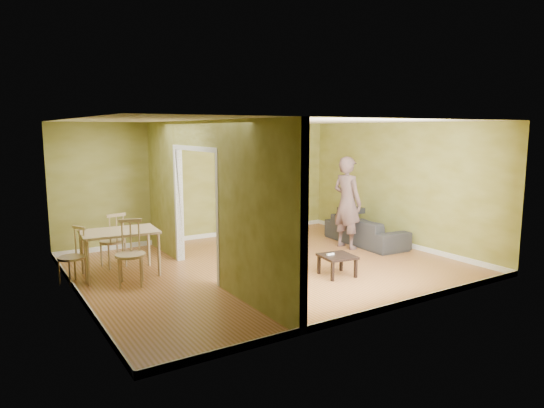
# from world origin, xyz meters

# --- Properties ---
(room_shell) EXTENTS (6.50, 6.50, 6.50)m
(room_shell) POSITION_xyz_m (0.00, 0.00, 1.30)
(room_shell) COLOR #B77852
(room_shell) RESTS_ON ground
(partition) EXTENTS (0.22, 5.50, 2.60)m
(partition) POSITION_xyz_m (-1.20, 0.00, 1.30)
(partition) COLOR tan
(partition) RESTS_ON ground
(wall_speaker) EXTENTS (0.10, 0.10, 0.10)m
(wall_speaker) POSITION_xyz_m (1.50, 2.69, 1.90)
(wall_speaker) COLOR black
(wall_speaker) RESTS_ON room_shell
(sofa) EXTENTS (2.06, 0.99, 0.77)m
(sofa) POSITION_xyz_m (2.70, 0.38, 0.38)
(sofa) COLOR #26262A
(sofa) RESTS_ON ground
(person) EXTENTS (0.89, 0.74, 2.24)m
(person) POSITION_xyz_m (2.11, 0.32, 1.12)
(person) COLOR slate
(person) RESTS_ON ground
(bookshelf) EXTENTS (0.81, 0.36, 1.93)m
(bookshelf) POSITION_xyz_m (0.72, 2.60, 0.97)
(bookshelf) COLOR white
(bookshelf) RESTS_ON ground
(paper_box_navy_a) EXTENTS (0.39, 0.25, 0.20)m
(paper_box_navy_a) POSITION_xyz_m (0.69, 2.56, 0.51)
(paper_box_navy_a) COLOR navy
(paper_box_navy_a) RESTS_ON bookshelf
(paper_box_teal) EXTENTS (0.41, 0.27, 0.21)m
(paper_box_teal) POSITION_xyz_m (0.65, 2.56, 0.89)
(paper_box_teal) COLOR #226961
(paper_box_teal) RESTS_ON bookshelf
(paper_box_navy_b) EXTENTS (0.45, 0.30, 0.23)m
(paper_box_navy_b) POSITION_xyz_m (0.70, 2.56, 1.28)
(paper_box_navy_b) COLOR navy
(paper_box_navy_b) RESTS_ON bookshelf
(paper_box_navy_c) EXTENTS (0.40, 0.26, 0.21)m
(paper_box_navy_c) POSITION_xyz_m (0.74, 2.56, 1.47)
(paper_box_navy_c) COLOR navy
(paper_box_navy_c) RESTS_ON bookshelf
(coffee_table) EXTENTS (0.54, 0.54, 0.36)m
(coffee_table) POSITION_xyz_m (0.68, -1.11, 0.31)
(coffee_table) COLOR black
(coffee_table) RESTS_ON ground
(game_controller) EXTENTS (0.14, 0.04, 0.03)m
(game_controller) POSITION_xyz_m (0.59, -1.04, 0.37)
(game_controller) COLOR white
(game_controller) RESTS_ON coffee_table
(dining_table) EXTENTS (1.23, 0.82, 0.77)m
(dining_table) POSITION_xyz_m (-2.40, 0.89, 0.69)
(dining_table) COLOR tan
(dining_table) RESTS_ON ground
(chair_left) EXTENTS (0.56, 0.56, 0.92)m
(chair_left) POSITION_xyz_m (-3.19, 0.81, 0.46)
(chair_left) COLOR tan
(chair_left) RESTS_ON ground
(chair_near) EXTENTS (0.61, 0.61, 1.04)m
(chair_near) POSITION_xyz_m (-2.41, 0.26, 0.52)
(chair_near) COLOR tan
(chair_near) RESTS_ON ground
(chair_far) EXTENTS (0.54, 0.54, 1.00)m
(chair_far) POSITION_xyz_m (-2.38, 1.47, 0.50)
(chair_far) COLOR tan
(chair_far) RESTS_ON ground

